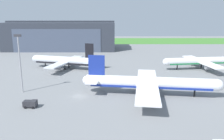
{
  "coord_description": "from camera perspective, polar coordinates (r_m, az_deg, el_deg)",
  "views": [
    {
      "loc": [
        10.49,
        -71.37,
        26.12
      ],
      "look_at": [
        10.97,
        18.87,
        4.44
      ],
      "focal_mm": 36.83,
      "sensor_mm": 36.0,
      "label": 1
    }
  ],
  "objects": [
    {
      "name": "ground_plane",
      "position": [
        76.72,
        -8.2,
        -6.54
      ],
      "size": [
        440.0,
        440.0,
        0.0
      ],
      "primitive_type": "plane",
      "color": "slate"
    },
    {
      "name": "grass_field_strip",
      "position": [
        239.79,
        -2.83,
        7.24
      ],
      "size": [
        440.0,
        56.0,
        0.08
      ],
      "primitive_type": "cube",
      "color": "#417F31",
      "rests_on": "ground_plane"
    },
    {
      "name": "maintenance_hangar",
      "position": [
        184.88,
        -12.4,
        8.34
      ],
      "size": [
        82.11,
        34.56,
        21.87
      ],
      "color": "#2D333D",
      "rests_on": "ground_plane"
    },
    {
      "name": "airliner_far_left",
      "position": [
        121.36,
        21.24,
        2.07
      ],
      "size": [
        38.68,
        32.84,
        11.99
      ],
      "color": "white",
      "rests_on": "ground_plane"
    },
    {
      "name": "airliner_far_right",
      "position": [
        116.46,
        -11.81,
        2.25
      ],
      "size": [
        34.24,
        31.6,
        13.04
      ],
      "color": "silver",
      "rests_on": "ground_plane"
    },
    {
      "name": "airliner_near_right",
      "position": [
        77.35,
        9.34,
        -3.22
      ],
      "size": [
        45.8,
        39.42,
        13.07
      ],
      "color": "white",
      "rests_on": "ground_plane"
    },
    {
      "name": "fuel_bowser",
      "position": [
        71.13,
        -19.61,
        -7.85
      ],
      "size": [
        3.92,
        2.68,
        2.15
      ],
      "color": "#2D2D33",
      "rests_on": "ground_plane"
    },
    {
      "name": "apron_light_mast",
      "position": [
        83.25,
        -21.92,
        2.5
      ],
      "size": [
        2.4,
        0.5,
        19.95
      ],
      "color": "#99999E",
      "rests_on": "ground_plane"
    }
  ]
}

